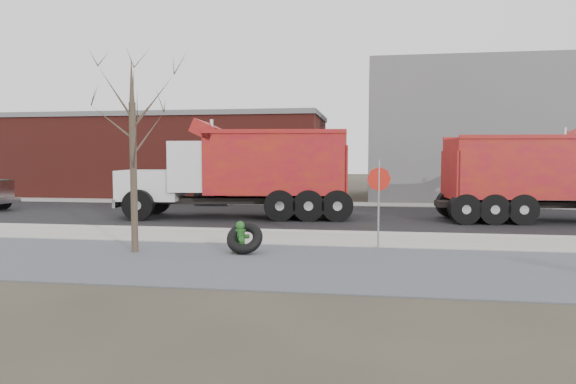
% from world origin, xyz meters
% --- Properties ---
extents(ground, '(120.00, 120.00, 0.00)m').
position_xyz_m(ground, '(0.00, 0.00, 0.00)').
color(ground, '#383328').
rests_on(ground, ground).
extents(gravel_verge, '(60.00, 5.00, 0.03)m').
position_xyz_m(gravel_verge, '(0.00, -3.50, 0.01)').
color(gravel_verge, slate).
rests_on(gravel_verge, ground).
extents(sidewalk, '(60.00, 2.50, 0.06)m').
position_xyz_m(sidewalk, '(0.00, 0.25, 0.03)').
color(sidewalk, '#9E9B93').
rests_on(sidewalk, ground).
extents(curb, '(60.00, 0.15, 0.11)m').
position_xyz_m(curb, '(0.00, 1.55, 0.06)').
color(curb, '#9E9B93').
rests_on(curb, ground).
extents(road, '(60.00, 9.40, 0.02)m').
position_xyz_m(road, '(0.00, 6.30, 0.01)').
color(road, black).
rests_on(road, ground).
extents(far_sidewalk, '(60.00, 2.00, 0.06)m').
position_xyz_m(far_sidewalk, '(0.00, 12.00, 0.03)').
color(far_sidewalk, '#9E9B93').
rests_on(far_sidewalk, ground).
extents(building_grey, '(12.00, 10.00, 8.00)m').
position_xyz_m(building_grey, '(9.00, 18.00, 4.00)').
color(building_grey, slate).
rests_on(building_grey, ground).
extents(building_brick, '(20.20, 8.20, 5.30)m').
position_xyz_m(building_brick, '(-10.00, 17.00, 2.65)').
color(building_brick, maroon).
rests_on(building_brick, ground).
extents(bare_tree, '(3.20, 3.20, 5.20)m').
position_xyz_m(bare_tree, '(-3.20, -2.60, 3.30)').
color(bare_tree, '#382D23').
rests_on(bare_tree, ground).
extents(fire_hydrant, '(0.49, 0.48, 0.86)m').
position_xyz_m(fire_hydrant, '(-0.39, -2.21, 0.40)').
color(fire_hydrant, '#286024').
rests_on(fire_hydrant, ground).
extents(truck_tire, '(0.97, 0.84, 0.90)m').
position_xyz_m(truck_tire, '(-0.25, -2.33, 0.43)').
color(truck_tire, black).
rests_on(truck_tire, ground).
extents(stop_sign, '(0.66, 0.21, 2.49)m').
position_xyz_m(stop_sign, '(3.26, -1.10, 1.71)').
color(stop_sign, gray).
rests_on(stop_sign, ground).
extents(dump_truck_red_a, '(9.36, 3.32, 3.73)m').
position_xyz_m(dump_truck_red_a, '(10.00, 5.97, 1.89)').
color(dump_truck_red_a, black).
rests_on(dump_truck_red_a, ground).
extents(dump_truck_red_b, '(9.74, 3.76, 4.01)m').
position_xyz_m(dump_truck_red_b, '(-2.10, 5.43, 2.04)').
color(dump_truck_red_b, black).
rests_on(dump_truck_red_b, ground).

